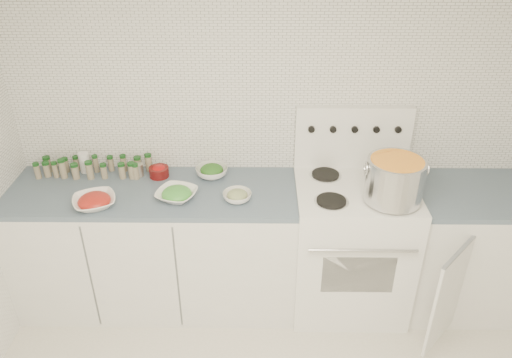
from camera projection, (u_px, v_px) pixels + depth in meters
name	position (u px, v px, depth m)	size (l,w,h in m)	color
room_walls	(296.00, 208.00, 1.82)	(3.54, 3.04, 2.52)	white
counter_left	(158.00, 246.00, 3.41)	(1.85, 0.62, 0.90)	white
stove	(350.00, 242.00, 3.37)	(0.76, 0.70, 1.36)	white
counter_right	(470.00, 249.00, 3.39)	(0.89, 0.92, 0.90)	white
stock_pot	(395.00, 178.00, 2.94)	(0.37, 0.34, 0.26)	silver
bowl_tomato	(94.00, 201.00, 3.00)	(0.33, 0.33, 0.08)	white
bowl_snowpea	(177.00, 194.00, 3.08)	(0.30, 0.30, 0.08)	white
bowl_broccoli	(212.00, 171.00, 3.32)	(0.26, 0.26, 0.09)	white
bowl_zucchini	(237.00, 196.00, 3.06)	(0.19, 0.19, 0.07)	white
bowl_pepper	(159.00, 171.00, 3.32)	(0.13, 0.13, 0.08)	#530E0E
salt_canister	(85.00, 162.00, 3.36)	(0.07, 0.07, 0.14)	white
tin_can	(138.00, 170.00, 3.32)	(0.07, 0.07, 0.09)	#ADA392
spice_cluster	(93.00, 167.00, 3.32)	(0.76, 0.16, 0.14)	gray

